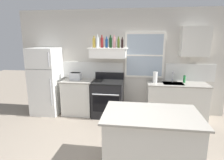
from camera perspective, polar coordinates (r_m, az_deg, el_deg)
back_wall at (r=4.92m, az=2.61°, el=5.44°), size 5.40×0.11×2.70m
refrigerator at (r=5.19m, az=-19.60°, el=-0.33°), size 0.70×0.72×1.74m
counter_left_of_stove at (r=5.02m, az=-10.27°, el=-5.09°), size 0.79×0.63×0.91m
toaster at (r=4.94m, az=-11.14°, el=1.19°), size 0.30×0.20×0.19m
stove_range at (r=4.80m, az=-1.26°, el=-5.61°), size 0.76×0.69×1.09m
range_hood_shelf at (r=4.67m, az=-1.14°, el=8.40°), size 0.96×0.52×0.24m
bottle_champagne_gold_foil at (r=4.71m, az=-5.54°, el=11.33°), size 0.08×0.08×0.29m
bottle_clear_tall at (r=4.66m, az=-4.49°, el=11.49°), size 0.06×0.06×0.32m
bottle_red_label_wine at (r=4.71m, az=-3.11°, el=11.48°), size 0.07×0.07×0.31m
bottle_blue_liqueur at (r=4.71m, az=-1.68°, el=11.30°), size 0.07×0.07×0.27m
bottle_dark_green_wine at (r=4.66m, az=-0.45°, el=11.48°), size 0.07×0.07×0.31m
bottle_rose_pink at (r=4.64m, az=0.69°, el=11.49°), size 0.07×0.07×0.31m
bottle_olive_oil_square at (r=4.61m, az=2.03°, el=11.27°), size 0.06×0.06×0.27m
bottle_balsamic_dark at (r=4.56m, az=3.16°, el=11.18°), size 0.06×0.06×0.26m
counter_right_with_sink at (r=4.88m, az=19.05°, el=-6.13°), size 1.43×0.63×0.91m
sink_faucet at (r=4.79m, az=18.21°, el=1.38°), size 0.03×0.17×0.28m
paper_towel_roll at (r=4.65m, az=13.14°, el=0.85°), size 0.11×0.11×0.27m
dish_soap_bottle at (r=4.87m, az=21.37°, el=0.29°), size 0.06×0.06×0.18m
kitchen_island at (r=2.99m, az=11.65°, el=-17.99°), size 1.40×0.90×0.91m
upper_cabinet_right at (r=4.86m, az=24.12°, el=10.75°), size 0.64×0.32×0.70m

